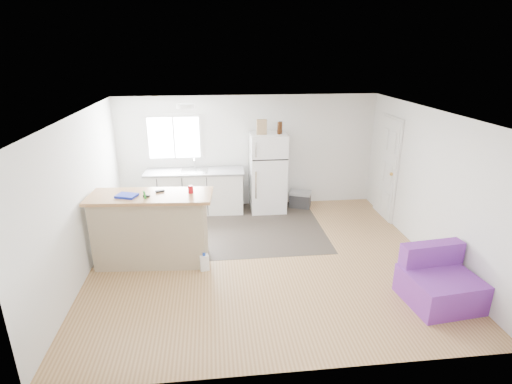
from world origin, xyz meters
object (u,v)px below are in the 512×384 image
cleaner_jug (204,262)px  bottle_left (279,128)px  peninsula (151,229)px  refrigerator (268,173)px  mop (147,253)px  kitchen_cabinets (196,191)px  bottle_right (281,128)px  purple_seat (439,283)px  blue_tray (127,196)px  red_cup (191,189)px  cardboard_box (262,127)px  cooler (300,199)px

cleaner_jug → bottle_left: 3.23m
peninsula → refrigerator: bearing=47.5°
bottle_left → peninsula: bearing=-140.5°
mop → bottle_left: bottle_left is taller
cleaner_jug → kitchen_cabinets: bearing=82.7°
refrigerator → bottle_right: bottle_right is taller
purple_seat → bottle_left: size_ratio=3.94×
purple_seat → blue_tray: blue_tray is taller
red_cup → blue_tray: (-0.96, -0.06, -0.04)m
mop → red_cup: bearing=23.8°
mop → cardboard_box: (2.09, 2.10, 1.58)m
kitchen_cabinets → cleaner_jug: bearing=-83.3°
kitchen_cabinets → peninsula: size_ratio=1.06×
cooler → cardboard_box: (-0.88, -0.14, 1.64)m
kitchen_cabinets → cooler: size_ratio=3.79×
peninsula → refrigerator: size_ratio=1.17×
red_cup → cardboard_box: size_ratio=0.40×
refrigerator → mop: size_ratio=1.27×
cleaner_jug → refrigerator: bearing=49.0°
red_cup → bottle_left: bearing=48.6°
refrigerator → cleaner_jug: (-1.33, -2.40, -0.70)m
kitchen_cabinets → red_cup: bearing=-87.1°
cardboard_box → blue_tray: bearing=-139.1°
blue_tray → bottle_left: size_ratio=1.20×
peninsula → blue_tray: 0.67m
kitchen_cabinets → cleaner_jug: kitchen_cabinets is taller
kitchen_cabinets → bottle_right: bottle_right is taller
peninsula → cardboard_box: cardboard_box is taller
purple_seat → cardboard_box: bearing=113.9°
bottle_left → bottle_right: bearing=41.7°
mop → cardboard_box: bearing=57.4°
refrigerator → purple_seat: refrigerator is taller
purple_seat → cooler: bearing=101.3°
cooler → cleaner_jug: (-2.07, -2.46, -0.05)m
peninsula → cooler: size_ratio=3.58×
cooler → mop: mop is taller
mop → kitchen_cabinets: bearing=84.7°
kitchen_cabinets → blue_tray: bearing=-111.5°
peninsula → mop: mop is taller
refrigerator → red_cup: bearing=-126.3°
red_cup → cardboard_box: bearing=55.1°
cooler → bottle_left: bearing=-142.8°
peninsula → bottle_left: size_ratio=7.78×
kitchen_cabinets → bottle_right: 2.22m
blue_tray → mop: bearing=-20.1°
kitchen_cabinets → cooler: 2.28m
refrigerator → purple_seat: (1.87, -3.56, -0.56)m
cardboard_box → bottle_right: bearing=3.8°
peninsula → red_cup: size_ratio=16.21×
cooler → bottle_right: (-0.49, -0.12, 1.61)m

